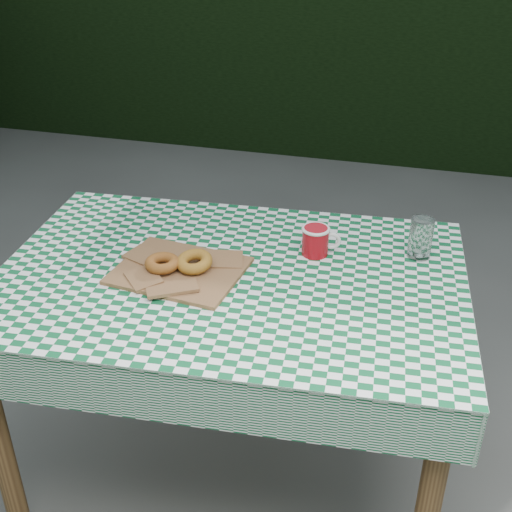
{
  "coord_description": "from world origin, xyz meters",
  "views": [
    {
      "loc": [
        0.32,
        -1.38,
        1.7
      ],
      "look_at": [
        -0.09,
        0.14,
        0.79
      ],
      "focal_mm": 46.69,
      "sensor_mm": 36.0,
      "label": 1
    }
  ],
  "objects_px": {
    "paper_bag": "(179,270)",
    "coffee_mug": "(315,241)",
    "drinking_glass": "(421,238)",
    "table": "(233,382)"
  },
  "relations": [
    {
      "from": "paper_bag",
      "to": "coffee_mug",
      "type": "height_order",
      "value": "coffee_mug"
    },
    {
      "from": "drinking_glass",
      "to": "paper_bag",
      "type": "bearing_deg",
      "value": -157.63
    },
    {
      "from": "coffee_mug",
      "to": "drinking_glass",
      "type": "distance_m",
      "value": 0.29
    },
    {
      "from": "table",
      "to": "paper_bag",
      "type": "distance_m",
      "value": 0.41
    },
    {
      "from": "table",
      "to": "drinking_glass",
      "type": "xyz_separation_m",
      "value": [
        0.49,
        0.23,
        0.44
      ]
    },
    {
      "from": "paper_bag",
      "to": "drinking_glass",
      "type": "relative_size",
      "value": 2.85
    },
    {
      "from": "table",
      "to": "paper_bag",
      "type": "height_order",
      "value": "paper_bag"
    },
    {
      "from": "paper_bag",
      "to": "coffee_mug",
      "type": "xyz_separation_m",
      "value": [
        0.34,
        0.19,
        0.03
      ]
    },
    {
      "from": "table",
      "to": "coffee_mug",
      "type": "height_order",
      "value": "coffee_mug"
    },
    {
      "from": "table",
      "to": "paper_bag",
      "type": "xyz_separation_m",
      "value": [
        -0.14,
        -0.03,
        0.39
      ]
    }
  ]
}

